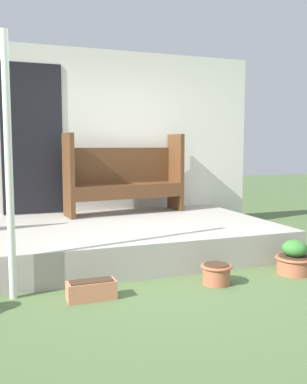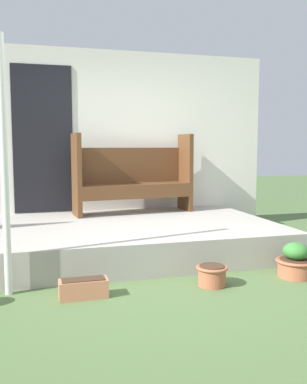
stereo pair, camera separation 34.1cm
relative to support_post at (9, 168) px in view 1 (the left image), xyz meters
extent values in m
plane|color=#516B3D|center=(1.41, 0.07, -1.09)|extent=(24.00, 24.00, 0.00)
cube|color=#A8A399|center=(1.32, 1.20, -0.92)|extent=(3.45, 2.26, 0.34)
cube|color=white|center=(1.32, 2.36, 0.21)|extent=(4.65, 0.06, 2.60)
cube|color=black|center=(0.37, 2.32, 0.26)|extent=(0.80, 0.02, 2.00)
cylinder|color=white|center=(0.00, 0.00, 0.00)|extent=(0.06, 0.06, 2.17)
cube|color=brown|center=(0.77, 1.88, -0.20)|extent=(0.10, 0.40, 1.09)
cube|color=brown|center=(2.33, 2.03, -0.20)|extent=(0.10, 0.40, 1.09)
cube|color=brown|center=(1.55, 1.96, -0.36)|extent=(1.54, 0.55, 0.04)
cube|color=brown|center=(1.57, 1.77, -0.46)|extent=(1.50, 0.18, 0.15)
cube|color=brown|center=(1.53, 2.14, -0.10)|extent=(1.51, 0.19, 0.49)
cylinder|color=#B26042|center=(1.76, -0.26, -1.00)|extent=(0.25, 0.25, 0.18)
torus|color=#B26042|center=(1.76, -0.26, -0.92)|extent=(0.29, 0.29, 0.02)
cylinder|color=#422D1E|center=(1.76, -0.26, -0.90)|extent=(0.23, 0.23, 0.01)
cylinder|color=#B26042|center=(2.64, -0.24, -1.00)|extent=(0.33, 0.33, 0.17)
torus|color=#B26042|center=(2.64, -0.24, -0.93)|extent=(0.37, 0.37, 0.02)
cylinder|color=#422D1E|center=(2.64, -0.24, -0.91)|extent=(0.30, 0.30, 0.01)
ellipsoid|color=#387A33|center=(2.64, -0.24, -0.83)|extent=(0.25, 0.25, 0.17)
cube|color=tan|center=(0.60, -0.26, -1.01)|extent=(0.40, 0.16, 0.15)
cube|color=#422D1E|center=(0.60, -0.26, -0.93)|extent=(0.35, 0.14, 0.01)
camera|label=1|loc=(-0.09, -3.64, 0.18)|focal=40.00mm
camera|label=2|loc=(0.23, -3.75, 0.18)|focal=40.00mm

